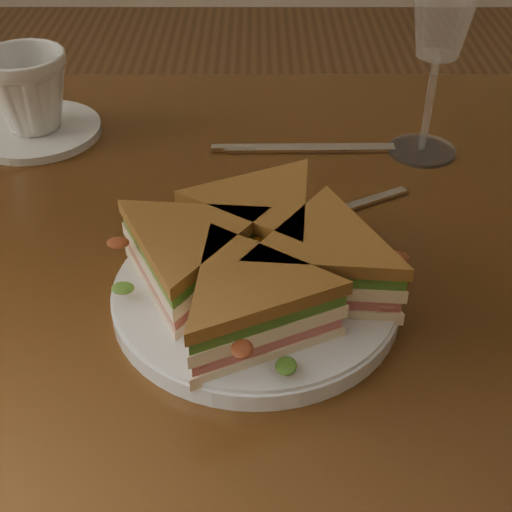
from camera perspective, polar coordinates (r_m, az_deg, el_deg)
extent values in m
cube|color=#371E0C|center=(0.71, 0.76, 0.02)|extent=(1.20, 0.80, 0.04)
cylinder|color=silver|center=(0.62, 0.00, -3.11)|extent=(0.25, 0.25, 0.02)
cube|color=silver|center=(0.75, 7.84, 3.95)|extent=(0.12, 0.07, 0.00)
ellipsoid|color=silver|center=(0.70, 1.47, 2.16)|extent=(0.05, 0.03, 0.01)
cube|color=silver|center=(0.85, 4.28, 8.54)|extent=(0.20, 0.02, 0.00)
cube|color=silver|center=(0.84, -1.89, 8.56)|extent=(0.05, 0.01, 0.00)
cylinder|color=white|center=(0.86, 13.11, 8.22)|extent=(0.08, 0.08, 0.00)
cylinder|color=white|center=(0.84, 13.68, 11.72)|extent=(0.01, 0.01, 0.11)
cylinder|color=silver|center=(0.92, -17.14, 9.55)|extent=(0.15, 0.15, 0.01)
imported|color=silver|center=(0.90, -17.74, 12.45)|extent=(0.13, 0.13, 0.09)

